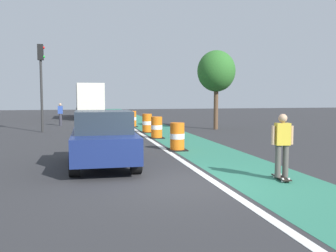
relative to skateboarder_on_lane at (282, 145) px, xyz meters
name	(u,v)px	position (x,y,z in m)	size (l,w,h in m)	color
ground_plane	(178,183)	(-2.65, 0.29, -0.91)	(100.00, 100.00, 0.00)	#2D2D30
bike_lane_strip	(166,133)	(-0.25, 12.29, -0.91)	(2.50, 80.00, 0.01)	#2D755B
lane_divider_stripe	(141,133)	(-1.75, 12.29, -0.91)	(0.20, 80.00, 0.01)	silver
skateboarder_on_lane	(282,145)	(0.00, 0.00, 0.00)	(0.57, 0.82, 1.69)	black
parked_sedan_nearest	(104,139)	(-4.32, 2.81, -0.08)	(1.96, 4.12, 1.70)	navy
traffic_barrel_front	(177,137)	(-1.32, 5.55, -0.38)	(0.73, 0.73, 1.09)	orange
traffic_barrel_mid	(157,128)	(-1.31, 9.81, -0.38)	(0.73, 0.73, 1.09)	orange
traffic_barrel_back	(147,123)	(-1.29, 12.77, -0.38)	(0.73, 0.73, 1.09)	orange
traffic_barrel_far	(132,119)	(-1.63, 16.94, -0.38)	(0.73, 0.73, 1.09)	orange
delivery_truck_down_block	(89,99)	(-4.35, 27.25, 0.94)	(2.54, 7.67, 3.23)	silver
traffic_light_corner	(41,72)	(-7.25, 14.29, 2.59)	(0.41, 0.32, 5.10)	#2D2D2D
pedestrian_crossing	(60,114)	(-6.51, 19.10, -0.05)	(0.34, 0.20, 1.61)	#33333D
street_tree_sidewalk	(216,72)	(3.34, 13.87, 2.76)	(2.40, 2.40, 5.00)	brown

